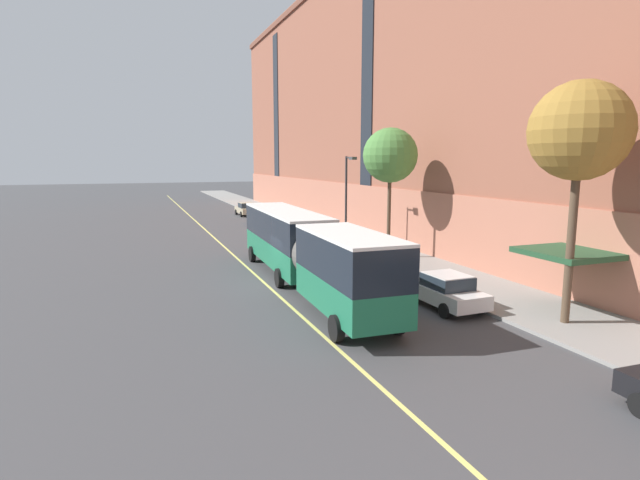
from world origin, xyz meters
name	(u,v)px	position (x,y,z in m)	size (l,w,h in m)	color
ground_plane	(284,284)	(0.00, 0.00, 0.00)	(260.00, 260.00, 0.00)	#424244
sidewalk	(404,260)	(9.02, 3.00, 0.07)	(4.94, 160.00, 0.15)	gray
apartment_facade	(554,66)	(17.47, 0.00, 12.23)	(15.20, 110.00, 24.49)	#935642
city_bus	(305,247)	(0.80, -1.09, 2.13)	(3.28, 18.63, 3.67)	#1E704C
parked_car_darkgray_0	(297,230)	(5.42, 14.29, 0.78)	(2.03, 4.67, 1.56)	#4C4C51
parked_car_navy_1	(266,217)	(5.48, 24.63, 0.78)	(1.96, 4.64, 1.56)	navy
parked_car_champagne_2	(246,209)	(5.38, 33.69, 0.78)	(1.98, 4.25, 1.56)	#BCAD89
parked_car_white_3	(376,263)	(5.45, -0.08, 0.78)	(1.96, 4.35, 1.56)	silver
parked_car_white_6	(445,290)	(5.46, -6.63, 0.78)	(2.10, 4.36, 1.56)	silver
street_tree_near_corner	(580,132)	(8.47, -10.44, 7.53)	(3.73, 3.73, 9.30)	brown
street_tree_mid_block	(390,156)	(8.47, 4.12, 6.80)	(3.53, 3.53, 8.44)	brown
street_lamp	(347,192)	(7.15, 7.88, 4.24)	(0.36, 1.48, 6.64)	#2D2D30
fire_hydrant	(320,234)	(7.05, 13.06, 0.49)	(0.42, 0.24, 0.72)	red
lane_centerline	(254,274)	(-0.90, 3.00, 0.00)	(0.16, 140.00, 0.01)	#E0D66B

